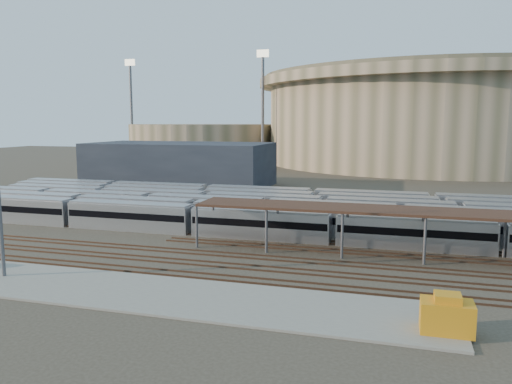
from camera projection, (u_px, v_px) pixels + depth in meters
name	position (u px, v px, depth m)	size (l,w,h in m)	color
ground	(258.00, 255.00, 56.04)	(420.00, 420.00, 0.00)	#383026
apron	(155.00, 294.00, 43.15)	(50.00, 9.00, 0.20)	gray
subway_trains	(312.00, 212.00, 72.58)	(122.98, 23.90, 3.60)	silver
inspection_shed	(467.00, 215.00, 53.05)	(60.30, 6.00, 5.30)	#59585D
empty_tracks	(245.00, 267.00, 51.27)	(170.00, 9.62, 0.18)	#4C3323
stadium	(432.00, 117.00, 179.92)	(124.00, 124.00, 32.50)	tan
secondary_arena	(203.00, 142.00, 195.28)	(56.00, 56.00, 14.00)	tan
service_building	(180.00, 164.00, 117.33)	(42.00, 20.00, 10.00)	#1E232D
floodlight_0	(263.00, 104.00, 166.05)	(4.00, 1.00, 38.40)	#59585D
floodlight_1	(131.00, 107.00, 190.80)	(4.00, 1.00, 38.40)	#59585D
floodlight_3	(341.00, 108.00, 208.05)	(4.00, 1.00, 38.40)	#59585D
yellow_equipment	(447.00, 317.00, 34.93)	(3.57, 2.23, 2.23)	#C27C12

